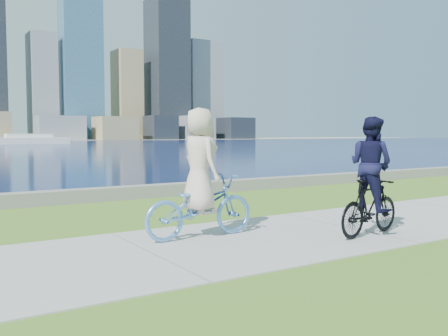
% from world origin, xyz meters
% --- Properties ---
extents(ground, '(320.00, 320.00, 0.00)m').
position_xyz_m(ground, '(0.00, 0.00, 0.00)').
color(ground, '#3C641A').
rests_on(ground, ground).
extents(concrete_path, '(80.00, 3.50, 0.02)m').
position_xyz_m(concrete_path, '(0.00, 0.00, 0.01)').
color(concrete_path, gray).
rests_on(concrete_path, ground).
extents(seawall, '(90.00, 0.50, 0.35)m').
position_xyz_m(seawall, '(0.00, 6.20, 0.17)').
color(seawall, slate).
rests_on(seawall, ground).
extents(ferry_far, '(12.76, 3.65, 1.73)m').
position_xyz_m(ferry_far, '(14.25, 81.34, 0.72)').
color(ferry_far, silver).
rests_on(ferry_far, ground).
extents(cyclist_woman, '(0.72, 2.07, 2.23)m').
position_xyz_m(cyclist_woman, '(1.17, 0.58, 0.85)').
color(cyclist_woman, '#5B97DD').
rests_on(cyclist_woman, ground).
extents(cyclist_man, '(0.74, 1.73, 2.09)m').
position_xyz_m(cyclist_man, '(3.78, -0.87, 0.90)').
color(cyclist_man, black).
rests_on(cyclist_man, ground).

